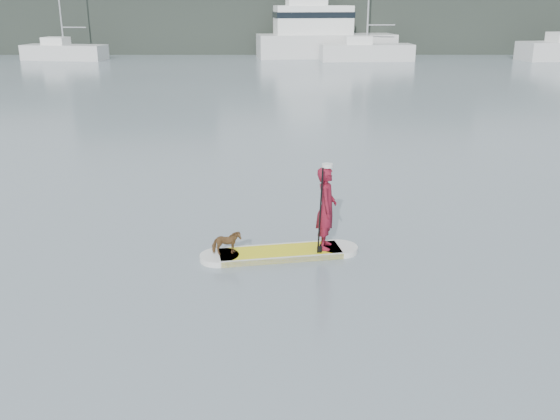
{
  "coord_description": "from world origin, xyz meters",
  "views": [
    {
      "loc": [
        3.44,
        -9.99,
        5.04
      ],
      "look_at": [
        3.47,
        1.87,
        1.0
      ],
      "focal_mm": 40.0,
      "sensor_mm": 36.0,
      "label": 1
    }
  ],
  "objects_px": {
    "paddler": "(326,208)",
    "dog": "(226,243)",
    "sailboat_c": "(64,51)",
    "motor_yacht_a": "(320,34)",
    "paddleboard": "(280,253)",
    "sailboat_e": "(366,51)"
  },
  "relations": [
    {
      "from": "paddleboard",
      "to": "sailboat_c",
      "type": "distance_m",
      "value": 46.89
    },
    {
      "from": "paddler",
      "to": "motor_yacht_a",
      "type": "distance_m",
      "value": 45.5
    },
    {
      "from": "paddler",
      "to": "motor_yacht_a",
      "type": "bearing_deg",
      "value": 2.77
    },
    {
      "from": "paddler",
      "to": "sailboat_e",
      "type": "height_order",
      "value": "sailboat_e"
    },
    {
      "from": "paddler",
      "to": "dog",
      "type": "relative_size",
      "value": 3.0
    },
    {
      "from": "sailboat_e",
      "to": "motor_yacht_a",
      "type": "distance_m",
      "value": 5.05
    },
    {
      "from": "paddleboard",
      "to": "motor_yacht_a",
      "type": "xyz_separation_m",
      "value": [
        3.71,
        45.57,
        1.99
      ]
    },
    {
      "from": "sailboat_e",
      "to": "paddler",
      "type": "bearing_deg",
      "value": -102.78
    },
    {
      "from": "sailboat_c",
      "to": "motor_yacht_a",
      "type": "distance_m",
      "value": 22.3
    },
    {
      "from": "paddler",
      "to": "sailboat_e",
      "type": "bearing_deg",
      "value": -2.42
    },
    {
      "from": "paddleboard",
      "to": "motor_yacht_a",
      "type": "relative_size",
      "value": 0.26
    },
    {
      "from": "paddleboard",
      "to": "paddler",
      "type": "distance_m",
      "value": 1.33
    },
    {
      "from": "paddleboard",
      "to": "motor_yacht_a",
      "type": "height_order",
      "value": "motor_yacht_a"
    },
    {
      "from": "sailboat_c",
      "to": "sailboat_e",
      "type": "bearing_deg",
      "value": 7.57
    },
    {
      "from": "paddleboard",
      "to": "sailboat_c",
      "type": "bearing_deg",
      "value": 102.94
    },
    {
      "from": "paddleboard",
      "to": "dog",
      "type": "height_order",
      "value": "dog"
    },
    {
      "from": "paddleboard",
      "to": "sailboat_e",
      "type": "xyz_separation_m",
      "value": [
        7.37,
        42.34,
        0.75
      ]
    },
    {
      "from": "paddler",
      "to": "motor_yacht_a",
      "type": "xyz_separation_m",
      "value": [
        2.76,
        45.4,
        1.07
      ]
    },
    {
      "from": "dog",
      "to": "sailboat_c",
      "type": "relative_size",
      "value": 0.06
    },
    {
      "from": "paddler",
      "to": "paddleboard",
      "type": "bearing_deg",
      "value": 106.44
    },
    {
      "from": "dog",
      "to": "paddler",
      "type": "bearing_deg",
      "value": -96.14
    },
    {
      "from": "paddleboard",
      "to": "sailboat_e",
      "type": "relative_size",
      "value": 0.29
    }
  ]
}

